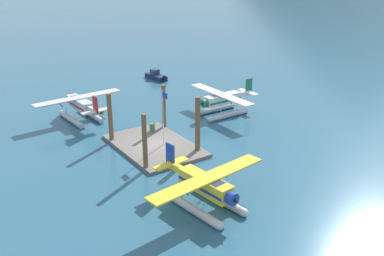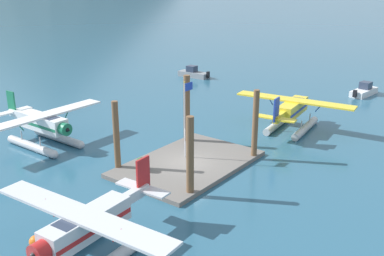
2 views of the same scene
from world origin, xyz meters
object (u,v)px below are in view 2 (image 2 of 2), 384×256
object	(u,v)px
mooring_buoy	(36,242)
seaplane_yellow_stbd_aft	(292,112)
fuel_drum	(141,165)
boat_grey_open_east	(193,73)
seaplane_white_bow_left	(44,127)
boat_white_open_se	(364,91)
flagpole	(186,110)
seaplane_silver_port_aft	(87,232)

from	to	relation	value
mooring_buoy	seaplane_yellow_stbd_aft	bearing A→B (deg)	-5.02
fuel_drum	boat_grey_open_east	distance (m)	31.36
seaplane_white_bow_left	boat_white_open_se	distance (m)	35.24
fuel_drum	flagpole	bearing A→B (deg)	-11.79
fuel_drum	seaplane_white_bow_left	xyz separation A→B (m)	(-0.62, 9.98, 0.84)
mooring_buoy	seaplane_silver_port_aft	size ratio (longest dim) A/B	0.06
seaplane_yellow_stbd_aft	boat_grey_open_east	size ratio (longest dim) A/B	2.14
fuel_drum	boat_white_open_se	xyz separation A→B (m)	(31.17, -5.18, -0.25)
boat_grey_open_east	boat_white_open_se	xyz separation A→B (m)	(4.27, -21.30, 0.00)
fuel_drum	seaplane_yellow_stbd_aft	world-z (taller)	seaplane_yellow_stbd_aft
flagpole	boat_white_open_se	xyz separation A→B (m)	(27.30, -4.37, -3.36)
seaplane_yellow_stbd_aft	fuel_drum	bearing A→B (deg)	165.49
seaplane_yellow_stbd_aft	boat_grey_open_east	bearing A→B (deg)	59.37
seaplane_silver_port_aft	seaplane_white_bow_left	bearing A→B (deg)	61.47
flagpole	boat_white_open_se	bearing A→B (deg)	-9.10
fuel_drum	seaplane_white_bow_left	distance (m)	10.04
fuel_drum	seaplane_white_bow_left	world-z (taller)	seaplane_white_bow_left
mooring_buoy	boat_grey_open_east	distance (m)	40.55
mooring_buoy	seaplane_silver_port_aft	world-z (taller)	seaplane_silver_port_aft
flagpole	boat_white_open_se	size ratio (longest dim) A/B	1.16
flagpole	seaplane_silver_port_aft	xyz separation A→B (m)	(-12.48, -3.90, -2.27)
seaplane_yellow_stbd_aft	boat_white_open_se	bearing A→B (deg)	-4.56
boat_grey_open_east	boat_white_open_se	distance (m)	21.73
seaplane_silver_port_aft	boat_grey_open_east	distance (m)	41.18
seaplane_silver_port_aft	flagpole	bearing A→B (deg)	17.35
flagpole	seaplane_white_bow_left	size ratio (longest dim) A/B	0.54
flagpole	seaplane_white_bow_left	world-z (taller)	flagpole
seaplane_white_bow_left	boat_white_open_se	size ratio (longest dim) A/B	2.13
fuel_drum	seaplane_yellow_stbd_aft	distance (m)	15.57
fuel_drum	boat_white_open_se	size ratio (longest dim) A/B	0.18
seaplane_yellow_stbd_aft	boat_white_open_se	world-z (taller)	seaplane_yellow_stbd_aft
seaplane_yellow_stbd_aft	boat_white_open_se	xyz separation A→B (m)	(16.12, -1.29, -1.09)
flagpole	boat_grey_open_east	xyz separation A→B (m)	(23.03, 16.93, -3.36)
seaplane_yellow_stbd_aft	boat_white_open_se	distance (m)	16.21
fuel_drum	mooring_buoy	size ratio (longest dim) A/B	1.36
boat_white_open_se	seaplane_white_bow_left	bearing A→B (deg)	154.50
fuel_drum	boat_grey_open_east	world-z (taller)	boat_grey_open_east
fuel_drum	mooring_buoy	distance (m)	9.67
seaplane_white_bow_left	seaplane_yellow_stbd_aft	size ratio (longest dim) A/B	0.99
flagpole	seaplane_yellow_stbd_aft	world-z (taller)	flagpole
seaplane_white_bow_left	seaplane_yellow_stbd_aft	world-z (taller)	same
mooring_buoy	boat_white_open_se	xyz separation A→B (m)	(40.68, -3.44, 0.16)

